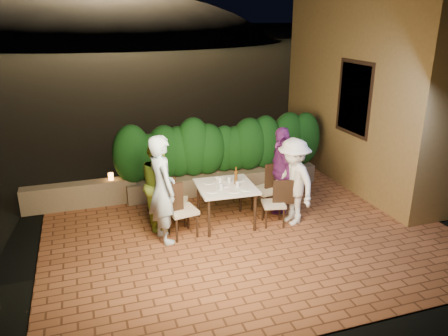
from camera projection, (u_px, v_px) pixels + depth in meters
name	position (u px, v px, depth m)	size (l,w,h in m)	color
ground	(254.00, 239.00, 7.53)	(400.00, 400.00, 0.00)	black
terrace_floor	(244.00, 229.00, 8.00)	(7.00, 6.00, 0.15)	brown
building_wall	(375.00, 70.00, 9.55)	(1.60, 5.00, 5.00)	olive
window_pane	(355.00, 98.00, 9.04)	(0.08, 1.00, 1.40)	black
window_frame	(355.00, 98.00, 9.04)	(0.06, 1.15, 1.55)	black
planter	(223.00, 180.00, 9.58)	(4.20, 0.55, 0.40)	#736349
hedge	(223.00, 148.00, 9.33)	(4.00, 0.70, 1.10)	#103C12
parapet	(80.00, 195.00, 8.67)	(2.20, 0.30, 0.50)	#736349
hill	(111.00, 71.00, 63.19)	(52.00, 40.00, 22.00)	black
dining_table	(226.00, 205.00, 7.92)	(1.01, 1.01, 0.75)	white
plate_nw	(212.00, 191.00, 7.55)	(0.22, 0.22, 0.01)	white
plate_sw	(208.00, 182.00, 7.93)	(0.19, 0.19, 0.01)	white
plate_ne	(246.00, 189.00, 7.64)	(0.22, 0.22, 0.01)	white
plate_se	(239.00, 180.00, 8.05)	(0.21, 0.21, 0.01)	white
plate_centre	(223.00, 185.00, 7.81)	(0.25, 0.25, 0.01)	white
plate_front	(234.00, 191.00, 7.54)	(0.21, 0.21, 0.01)	white
glass_nw	(221.00, 187.00, 7.61)	(0.06, 0.06, 0.11)	silver
glass_sw	(220.00, 180.00, 7.91)	(0.07, 0.07, 0.11)	silver
glass_ne	(237.00, 184.00, 7.72)	(0.06, 0.06, 0.10)	silver
glass_se	(229.00, 180.00, 7.92)	(0.07, 0.07, 0.11)	silver
beer_bottle	(236.00, 176.00, 7.81)	(0.06, 0.06, 0.32)	#512F0D
bowl	(220.00, 179.00, 8.03)	(0.19, 0.19, 0.05)	white
chair_left_front	(182.00, 209.00, 7.45)	(0.46, 0.46, 0.99)	black
chair_left_back	(176.00, 201.00, 7.91)	(0.42, 0.42, 0.90)	black
chair_right_front	(273.00, 203.00, 7.88)	(0.39, 0.39, 0.85)	black
chair_right_back	(266.00, 189.00, 8.36)	(0.45, 0.45, 0.97)	black
diner_blue	(162.00, 189.00, 7.16)	(0.68, 0.44, 1.85)	#C0E0F6
diner_green	(160.00, 184.00, 7.73)	(0.78, 0.61, 1.61)	#A5D041
diner_white	(293.00, 182.00, 7.83)	(1.04, 0.60, 1.61)	white
diner_purple	(281.00, 170.00, 8.32)	(0.99, 0.41, 1.68)	#752A7F
parapet_lamp	(111.00, 177.00, 8.75)	(0.10, 0.10, 0.14)	orange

